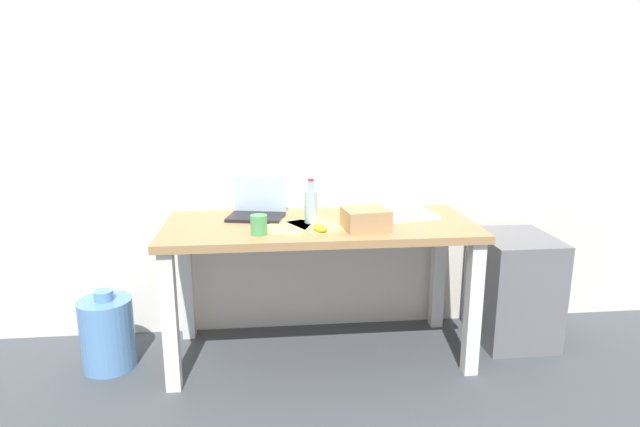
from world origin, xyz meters
TOP-DOWN VIEW (x-y plane):
  - ground_plane at (0.00, 0.00)m, footprint 8.00×8.00m
  - back_wall at (0.00, 0.40)m, footprint 5.20×0.08m
  - desk at (0.00, 0.00)m, footprint 1.60×0.68m
  - laptop_left at (-0.32, 0.16)m, footprint 0.33×0.27m
  - laptop_right at (0.48, 0.12)m, footprint 0.33×0.27m
  - beer_bottle at (-0.05, -0.00)m, footprint 0.07×0.07m
  - computer_mouse at (-0.02, -0.17)m, footprint 0.09×0.11m
  - cardboard_box at (0.21, -0.15)m, footprint 0.24×0.21m
  - coffee_mug at (-0.31, -0.18)m, footprint 0.08×0.08m
  - paper_sheet_center at (-0.02, -0.05)m, footprint 0.32×0.36m
  - paper_yellow_folder at (-0.17, -0.06)m, footprint 0.30×0.35m
  - water_cooler_jug at (-1.11, -0.02)m, footprint 0.27×0.27m
  - filing_cabinet at (1.12, 0.08)m, footprint 0.40×0.48m

SIDE VIEW (x-z plane):
  - ground_plane at x=0.00m, z-range 0.00..0.00m
  - water_cooler_jug at x=-1.11m, z-range -0.02..0.40m
  - filing_cabinet at x=1.12m, z-range 0.00..0.62m
  - desk at x=0.00m, z-range 0.26..1.01m
  - paper_sheet_center at x=-0.02m, z-range 0.74..0.75m
  - paper_yellow_folder at x=-0.17m, z-range 0.74..0.75m
  - computer_mouse at x=-0.02m, z-range 0.74..0.78m
  - laptop_right at x=0.48m, z-range 0.68..0.89m
  - laptop_left at x=-0.32m, z-range 0.68..0.90m
  - coffee_mug at x=-0.31m, z-range 0.74..0.84m
  - cardboard_box at x=0.21m, z-range 0.74..0.85m
  - beer_bottle at x=-0.05m, z-range 0.72..0.95m
  - back_wall at x=0.00m, z-range 0.00..2.60m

